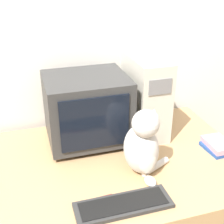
# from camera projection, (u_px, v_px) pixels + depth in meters

# --- Properties ---
(wall_back) EXTENTS (7.00, 0.05, 2.50)m
(wall_back) POSITION_uv_depth(u_px,v_px,m) (87.00, 42.00, 1.91)
(wall_back) COLOR silver
(wall_back) RESTS_ON ground_plane
(desk) EXTENTS (1.42, 0.96, 0.74)m
(desk) POSITION_uv_depth(u_px,v_px,m) (113.00, 212.00, 1.83)
(desk) COLOR tan
(desk) RESTS_ON ground_plane
(crt_monitor) EXTENTS (0.45, 0.39, 0.40)m
(crt_monitor) POSITION_uv_depth(u_px,v_px,m) (87.00, 109.00, 1.76)
(crt_monitor) COLOR #333333
(crt_monitor) RESTS_ON desk
(computer_tower) EXTENTS (0.18, 0.39, 0.47)m
(computer_tower) POSITION_uv_depth(u_px,v_px,m) (145.00, 96.00, 1.85)
(computer_tower) COLOR beige
(computer_tower) RESTS_ON desk
(keyboard) EXTENTS (0.43, 0.14, 0.02)m
(keyboard) POSITION_uv_depth(u_px,v_px,m) (123.00, 205.00, 1.35)
(keyboard) COLOR #2D2D2D
(keyboard) RESTS_ON desk
(cat) EXTENTS (0.25, 0.27, 0.36)m
(cat) POSITION_uv_depth(u_px,v_px,m) (143.00, 146.00, 1.51)
(cat) COLOR silver
(cat) RESTS_ON desk
(book_stack) EXTENTS (0.15, 0.18, 0.05)m
(book_stack) POSITION_uv_depth(u_px,v_px,m) (218.00, 146.00, 1.75)
(book_stack) COLOR #234793
(book_stack) RESTS_ON desk
(pen) EXTENTS (0.16, 0.02, 0.01)m
(pen) POSITION_uv_depth(u_px,v_px,m) (95.00, 199.00, 1.40)
(pen) COLOR maroon
(pen) RESTS_ON desk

